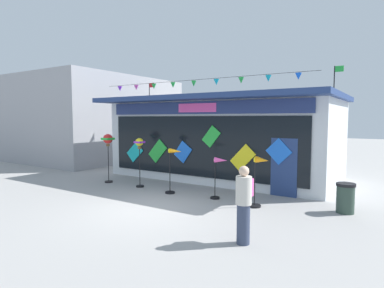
{
  "coord_description": "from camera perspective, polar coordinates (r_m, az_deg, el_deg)",
  "views": [
    {
      "loc": [
        6.09,
        -7.11,
        2.68
      ],
      "look_at": [
        -0.68,
        3.47,
        1.66
      ],
      "focal_mm": 29.78,
      "sensor_mm": 36.0,
      "label": 1
    }
  ],
  "objects": [
    {
      "name": "person_near_camera",
      "position": [
        6.95,
        9.27,
        -10.34
      ],
      "size": [
        0.34,
        0.46,
        1.68
      ],
      "rotation": [
        0.0,
        0.0,
        0.08
      ],
      "color": "#333D56",
      "rests_on": "ground_plane"
    },
    {
      "name": "ground_plane",
      "position": [
        9.74,
        -7.79,
        -11.36
      ],
      "size": [
        80.0,
        80.0,
        0.0
      ],
      "primitive_type": "plane",
      "color": "#9E9B99"
    },
    {
      "name": "wind_spinner_far_left",
      "position": [
        13.62,
        -14.82,
        0.24
      ],
      "size": [
        0.4,
        0.4,
        2.03
      ],
      "color": "black",
      "rests_on": "ground_plane"
    },
    {
      "name": "trash_bin",
      "position": [
        10.09,
        25.78,
        -8.68
      ],
      "size": [
        0.52,
        0.52,
        0.85
      ],
      "color": "#2D4238",
      "rests_on": "ground_plane"
    },
    {
      "name": "kite_shop_building",
      "position": [
        14.8,
        5.97,
        1.28
      ],
      "size": [
        10.06,
        5.93,
        4.66
      ],
      "color": "silver",
      "rests_on": "ground_plane"
    },
    {
      "name": "wind_spinner_left",
      "position": [
        12.46,
        -9.39,
        -0.83
      ],
      "size": [
        0.32,
        0.32,
        1.91
      ],
      "color": "black",
      "rests_on": "ground_plane"
    },
    {
      "name": "wind_spinner_right",
      "position": [
        9.74,
        11.92,
        -5.63
      ],
      "size": [
        0.66,
        0.39,
        1.54
      ],
      "color": "black",
      "rests_on": "ground_plane"
    },
    {
      "name": "wind_spinner_center_right",
      "position": [
        10.53,
        4.84,
        -4.89
      ],
      "size": [
        0.6,
        0.31,
        1.4
      ],
      "color": "black",
      "rests_on": "ground_plane"
    },
    {
      "name": "wind_spinner_center_left",
      "position": [
        11.25,
        -3.32,
        -3.82
      ],
      "size": [
        0.72,
        0.35,
        1.61
      ],
      "color": "black",
      "rests_on": "ground_plane"
    },
    {
      "name": "neighbour_building",
      "position": [
        22.73,
        -16.74,
        4.35
      ],
      "size": [
        7.61,
        9.51,
        5.28
      ],
      "primitive_type": "cube",
      "color": "#99999E",
      "rests_on": "ground_plane"
    }
  ]
}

